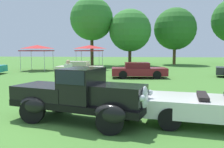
{
  "coord_description": "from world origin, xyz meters",
  "views": [
    {
      "loc": [
        2.44,
        -6.94,
        2.29
      ],
      "look_at": [
        1.41,
        3.43,
        1.18
      ],
      "focal_mm": 37.6,
      "sensor_mm": 36.0,
      "label": 1
    }
  ],
  "objects_px": {
    "show_car_burgundy": "(139,70)",
    "spectator_far_side": "(68,74)",
    "feature_pickup_truck": "(80,94)",
    "neighbor_convertible": "(222,107)",
    "canopy_tent_center_field": "(90,48)",
    "show_car_cream": "(80,69)",
    "canopy_tent_left_field": "(37,48)"
  },
  "relations": [
    {
      "from": "show_car_burgundy",
      "to": "feature_pickup_truck",
      "type": "bearing_deg",
      "value": -99.84
    },
    {
      "from": "canopy_tent_left_field",
      "to": "spectator_far_side",
      "type": "bearing_deg",
      "value": -59.76
    },
    {
      "from": "show_car_cream",
      "to": "canopy_tent_center_field",
      "type": "xyz_separation_m",
      "value": [
        -0.25,
        5.94,
        1.82
      ]
    },
    {
      "from": "show_car_burgundy",
      "to": "canopy_tent_center_field",
      "type": "height_order",
      "value": "canopy_tent_center_field"
    },
    {
      "from": "feature_pickup_truck",
      "to": "spectator_far_side",
      "type": "bearing_deg",
      "value": 109.66
    },
    {
      "from": "feature_pickup_truck",
      "to": "neighbor_convertible",
      "type": "bearing_deg",
      "value": -1.36
    },
    {
      "from": "neighbor_convertible",
      "to": "canopy_tent_center_field",
      "type": "height_order",
      "value": "canopy_tent_center_field"
    },
    {
      "from": "show_car_burgundy",
      "to": "show_car_cream",
      "type": "bearing_deg",
      "value": 167.74
    },
    {
      "from": "canopy_tent_left_field",
      "to": "canopy_tent_center_field",
      "type": "bearing_deg",
      "value": 13.23
    },
    {
      "from": "show_car_cream",
      "to": "show_car_burgundy",
      "type": "bearing_deg",
      "value": -12.26
    },
    {
      "from": "feature_pickup_truck",
      "to": "neighbor_convertible",
      "type": "height_order",
      "value": "feature_pickup_truck"
    },
    {
      "from": "spectator_far_side",
      "to": "show_car_burgundy",
      "type": "bearing_deg",
      "value": 56.09
    },
    {
      "from": "show_car_burgundy",
      "to": "canopy_tent_center_field",
      "type": "xyz_separation_m",
      "value": [
        -5.31,
        7.03,
        1.82
      ]
    },
    {
      "from": "neighbor_convertible",
      "to": "spectator_far_side",
      "type": "distance_m",
      "value": 8.48
    },
    {
      "from": "neighbor_convertible",
      "to": "canopy_tent_left_field",
      "type": "xyz_separation_m",
      "value": [
        -13.09,
        17.37,
        1.84
      ]
    },
    {
      "from": "show_car_cream",
      "to": "canopy_tent_left_field",
      "type": "distance_m",
      "value": 7.61
    },
    {
      "from": "show_car_burgundy",
      "to": "canopy_tent_left_field",
      "type": "relative_size",
      "value": 1.56
    },
    {
      "from": "show_car_burgundy",
      "to": "neighbor_convertible",
      "type": "bearing_deg",
      "value": -78.87
    },
    {
      "from": "feature_pickup_truck",
      "to": "canopy_tent_center_field",
      "type": "xyz_separation_m",
      "value": [
        -3.31,
        18.56,
        1.55
      ]
    },
    {
      "from": "show_car_cream",
      "to": "spectator_far_side",
      "type": "xyz_separation_m",
      "value": [
        1.06,
        -7.04,
        0.31
      ]
    },
    {
      "from": "neighbor_convertible",
      "to": "canopy_tent_center_field",
      "type": "xyz_separation_m",
      "value": [
        -7.6,
        18.66,
        1.84
      ]
    },
    {
      "from": "feature_pickup_truck",
      "to": "canopy_tent_left_field",
      "type": "bearing_deg",
      "value": 117.02
    },
    {
      "from": "canopy_tent_left_field",
      "to": "show_car_cream",
      "type": "bearing_deg",
      "value": -38.95
    },
    {
      "from": "spectator_far_side",
      "to": "canopy_tent_center_field",
      "type": "bearing_deg",
      "value": 95.8
    },
    {
      "from": "show_car_cream",
      "to": "canopy_tent_center_field",
      "type": "relative_size",
      "value": 1.46
    },
    {
      "from": "show_car_burgundy",
      "to": "canopy_tent_left_field",
      "type": "xyz_separation_m",
      "value": [
        -10.8,
        5.74,
        1.82
      ]
    },
    {
      "from": "neighbor_convertible",
      "to": "show_car_cream",
      "type": "distance_m",
      "value": 14.69
    },
    {
      "from": "show_car_burgundy",
      "to": "canopy_tent_left_field",
      "type": "bearing_deg",
      "value": 152.0
    },
    {
      "from": "show_car_cream",
      "to": "show_car_burgundy",
      "type": "height_order",
      "value": "same"
    },
    {
      "from": "show_car_burgundy",
      "to": "spectator_far_side",
      "type": "height_order",
      "value": "spectator_far_side"
    },
    {
      "from": "spectator_far_side",
      "to": "canopy_tent_center_field",
      "type": "relative_size",
      "value": 0.61
    },
    {
      "from": "neighbor_convertible",
      "to": "canopy_tent_left_field",
      "type": "bearing_deg",
      "value": 127.0
    }
  ]
}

